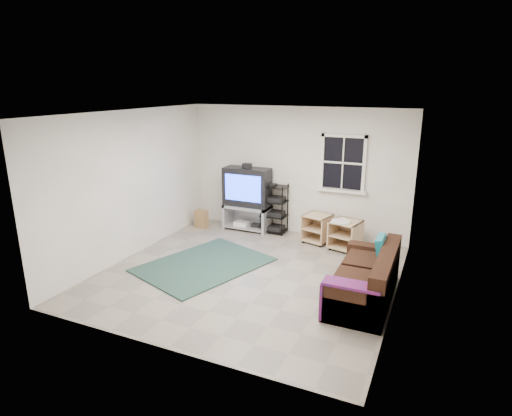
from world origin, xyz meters
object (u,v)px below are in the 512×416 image
at_px(tv_unit, 247,194).
at_px(side_table_right, 346,233).
at_px(side_table_left, 318,227).
at_px(av_rack, 274,212).
at_px(sofa, 366,281).

distance_m(tv_unit, side_table_right, 2.25).
relative_size(tv_unit, side_table_left, 2.47).
height_order(tv_unit, side_table_left, tv_unit).
xyz_separation_m(tv_unit, side_table_right, (2.18, -0.29, -0.46)).
relative_size(tv_unit, av_rack, 1.39).
xyz_separation_m(tv_unit, side_table_left, (1.60, -0.12, -0.49)).
distance_m(tv_unit, sofa, 3.63).
bearing_deg(sofa, side_table_right, 111.06).
xyz_separation_m(tv_unit, av_rack, (0.59, 0.06, -0.34)).
xyz_separation_m(av_rack, side_table_right, (1.59, -0.35, -0.13)).
bearing_deg(side_table_right, sofa, -68.94).
height_order(tv_unit, av_rack, tv_unit).
distance_m(side_table_left, side_table_right, 0.61).
height_order(side_table_right, sofa, sofa).
relative_size(side_table_right, sofa, 0.34).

